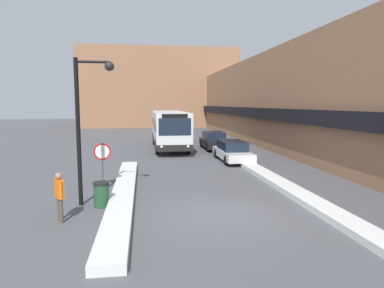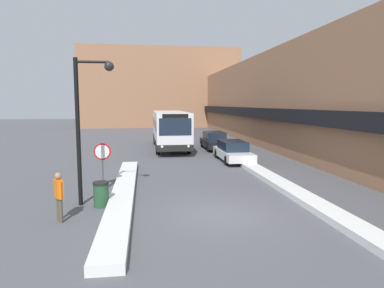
# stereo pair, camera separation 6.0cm
# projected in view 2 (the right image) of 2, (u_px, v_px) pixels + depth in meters

# --- Properties ---
(ground_plane) EXTENTS (160.00, 160.00, 0.00)m
(ground_plane) POSITION_uv_depth(u_px,v_px,m) (223.00, 215.00, 11.94)
(ground_plane) COLOR #515156
(building_row_right) EXTENTS (5.50, 60.00, 8.27)m
(building_row_right) POSITION_uv_depth(u_px,v_px,m) (264.00, 101.00, 36.43)
(building_row_right) COLOR #996B4C
(building_row_right) RESTS_ON ground_plane
(building_backdrop_far) EXTENTS (26.00, 8.00, 12.93)m
(building_backdrop_far) POSITION_uv_depth(u_px,v_px,m) (160.00, 88.00, 57.94)
(building_backdrop_far) COLOR #996B4C
(building_backdrop_far) RESTS_ON ground_plane
(snow_bank_left) EXTENTS (0.90, 13.78, 0.28)m
(snow_bank_left) POSITION_uv_depth(u_px,v_px,m) (123.00, 192.00, 14.40)
(snow_bank_left) COLOR silver
(snow_bank_left) RESTS_ON ground_plane
(snow_bank_right) EXTENTS (0.90, 13.13, 0.25)m
(snow_bank_right) POSITION_uv_depth(u_px,v_px,m) (292.00, 191.00, 14.72)
(snow_bank_right) COLOR silver
(snow_bank_right) RESTS_ON ground_plane
(city_bus) EXTENTS (2.66, 10.59, 3.18)m
(city_bus) POSITION_uv_depth(u_px,v_px,m) (170.00, 129.00, 29.31)
(city_bus) COLOR silver
(city_bus) RESTS_ON ground_plane
(parked_car_front) EXTENTS (1.79, 4.88, 1.37)m
(parked_car_front) POSITION_uv_depth(u_px,v_px,m) (233.00, 151.00, 23.05)
(parked_car_front) COLOR silver
(parked_car_front) RESTS_ON ground_plane
(parked_car_back) EXTENTS (1.83, 4.63, 1.49)m
(parked_car_back) POSITION_uv_depth(u_px,v_px,m) (214.00, 140.00, 29.10)
(parked_car_back) COLOR black
(parked_car_back) RESTS_ON ground_plane
(stop_sign) EXTENTS (0.76, 0.08, 2.10)m
(stop_sign) POSITION_uv_depth(u_px,v_px,m) (102.00, 156.00, 15.33)
(stop_sign) COLOR gray
(stop_sign) RESTS_ON ground_plane
(street_lamp) EXTENTS (1.46, 0.36, 5.53)m
(street_lamp) POSITION_uv_depth(u_px,v_px,m) (86.00, 114.00, 12.74)
(street_lamp) COLOR black
(street_lamp) RESTS_ON ground_plane
(pedestrian) EXTENTS (0.38, 0.48, 1.64)m
(pedestrian) POSITION_uv_depth(u_px,v_px,m) (59.00, 192.00, 11.13)
(pedestrian) COLOR brown
(pedestrian) RESTS_ON ground_plane
(trash_bin) EXTENTS (0.59, 0.59, 0.95)m
(trash_bin) POSITION_uv_depth(u_px,v_px,m) (101.00, 194.00, 12.83)
(trash_bin) COLOR #234C2D
(trash_bin) RESTS_ON ground_plane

